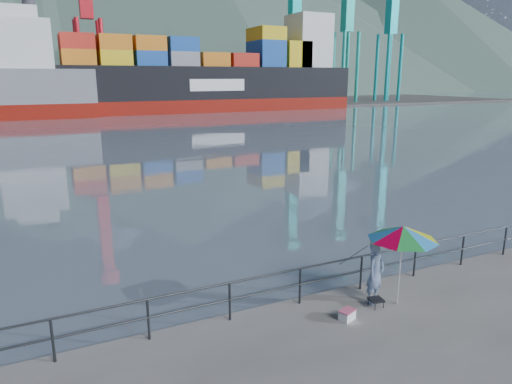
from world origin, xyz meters
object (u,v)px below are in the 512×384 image
Objects in this scene: cooler_bag at (347,315)px; container_ship at (217,77)px; beach_umbrella at (403,233)px; fisherman at (375,273)px.

container_ship is (23.87, 72.34, 5.76)m from cooler_bag.
beach_umbrella is 5.48× the size of cooler_bag.
cooler_bag is (-1.20, -0.45, -0.72)m from fisherman.
cooler_bag is at bearing -177.27° from beach_umbrella.
fisherman is at bearing 142.37° from beach_umbrella.
beach_umbrella is 75.69m from container_ship.
beach_umbrella is 0.04× the size of container_ship.
beach_umbrella reaches higher than cooler_bag.
fisherman is at bearing -107.50° from container_ship.
container_ship reaches higher than beach_umbrella.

